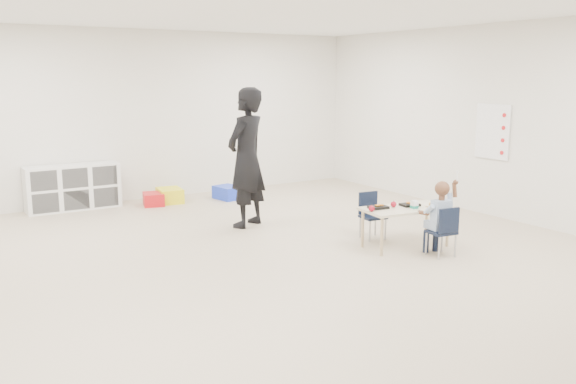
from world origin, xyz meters
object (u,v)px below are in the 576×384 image
chair_near (441,231)px  adult (246,158)px  cubby_shelf (73,187)px  table (405,227)px  child (442,217)px

chair_near → adult: bearing=123.6°
adult → cubby_shelf: bearing=-81.3°
table → child: (0.09, -0.50, 0.21)m
table → chair_near: size_ratio=1.91×
adult → child: bearing=88.1°
child → cubby_shelf: (-3.02, 4.82, -0.12)m
cubby_shelf → child: bearing=-57.9°
chair_near → cubby_shelf: (-3.02, 4.82, 0.05)m
chair_near → adult: 2.82m
chair_near → child: 0.17m
table → chair_near: chair_near is taller
table → cubby_shelf: (-2.94, 4.31, 0.10)m
chair_near → cubby_shelf: cubby_shelf is taller
adult → chair_near: bearing=88.1°
child → adult: adult is taller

